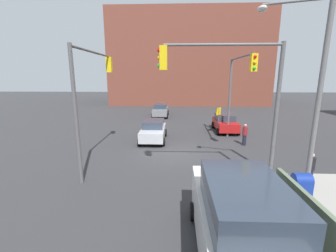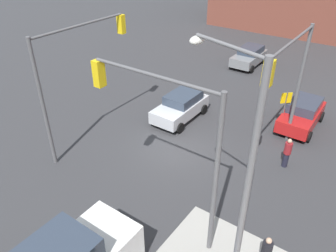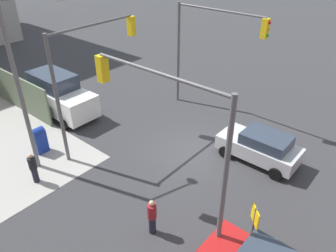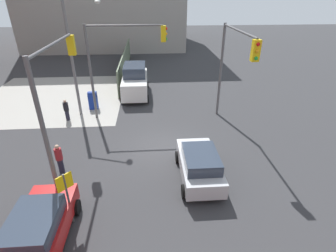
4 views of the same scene
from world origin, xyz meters
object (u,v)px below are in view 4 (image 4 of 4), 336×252
object	(u,v)px
street_lamp_corner	(75,51)
van_white_delivery	(135,81)
pedestrian_crossing	(66,110)
sedan_silver	(199,164)
traffic_signal_se_corner	(232,59)
traffic_signal_ne_corner	(119,54)
mailbox_blue	(93,99)
pedestrian_waiting	(59,158)
hatchback_red	(39,228)
traffic_signal_nw_corner	(57,88)

from	to	relation	value
street_lamp_corner	van_white_delivery	size ratio (longest dim) A/B	1.48
van_white_delivery	pedestrian_crossing	size ratio (longest dim) A/B	3.43
sedan_silver	pedestrian_crossing	distance (m)	10.96
traffic_signal_se_corner	traffic_signal_ne_corner	bearing A→B (deg)	71.78
traffic_signal_se_corner	van_white_delivery	xyz separation A→B (m)	(6.90, 6.30, -3.38)
traffic_signal_se_corner	street_lamp_corner	size ratio (longest dim) A/B	0.81
traffic_signal_se_corner	sedan_silver	distance (m)	7.02
mailbox_blue	sedan_silver	xyz separation A→B (m)	(-9.20, -6.76, 0.08)
van_white_delivery	pedestrian_waiting	bearing A→B (deg)	162.98
sedan_silver	hatchback_red	world-z (taller)	same
traffic_signal_nw_corner	hatchback_red	world-z (taller)	traffic_signal_nw_corner
traffic_signal_ne_corner	mailbox_blue	world-z (taller)	traffic_signal_ne_corner
traffic_signal_ne_corner	van_white_delivery	size ratio (longest dim) A/B	1.20
traffic_signal_ne_corner	pedestrian_waiting	bearing A→B (deg)	157.25
street_lamp_corner	hatchback_red	xyz separation A→B (m)	(-11.48, -0.80, -3.86)
pedestrian_crossing	pedestrian_waiting	bearing A→B (deg)	36.09
street_lamp_corner	pedestrian_waiting	distance (m)	8.07
sedan_silver	traffic_signal_ne_corner	bearing A→B (deg)	29.43
traffic_signal_se_corner	mailbox_blue	distance (m)	11.02
street_lamp_corner	mailbox_blue	size ratio (longest dim) A/B	5.59
traffic_signal_ne_corner	sedan_silver	bearing A→B (deg)	-150.57
hatchback_red	van_white_delivery	xyz separation A→B (m)	(15.50, -2.85, 0.44)
traffic_signal_ne_corner	hatchback_red	bearing A→B (deg)	168.71
pedestrian_waiting	hatchback_red	bearing A→B (deg)	-110.40
pedestrian_waiting	mailbox_blue	bearing A→B (deg)	61.07
sedan_silver	pedestrian_waiting	size ratio (longest dim) A/B	2.48
traffic_signal_nw_corner	traffic_signal_ne_corner	world-z (taller)	same
street_lamp_corner	sedan_silver	xyz separation A→B (m)	(-8.09, -7.21, -3.86)
van_white_delivery	pedestrian_waiting	size ratio (longest dim) A/B	3.30
traffic_signal_nw_corner	mailbox_blue	xyz separation A→B (m)	(8.49, 0.50, -3.88)
sedan_silver	hatchback_red	distance (m)	7.25
traffic_signal_se_corner	traffic_signal_ne_corner	world-z (taller)	same
traffic_signal_nw_corner	traffic_signal_se_corner	bearing A→B (deg)	-63.48
hatchback_red	traffic_signal_nw_corner	bearing A→B (deg)	-2.08
van_white_delivery	pedestrian_waiting	world-z (taller)	van_white_delivery
mailbox_blue	van_white_delivery	xyz separation A→B (m)	(2.91, -3.20, 0.52)
traffic_signal_se_corner	pedestrian_waiting	bearing A→B (deg)	113.44
pedestrian_waiting	traffic_signal_ne_corner	bearing A→B (deg)	39.72
street_lamp_corner	sedan_silver	distance (m)	11.50
pedestrian_crossing	mailbox_blue	bearing A→B (deg)	167.38
traffic_signal_se_corner	van_white_delivery	world-z (taller)	traffic_signal_se_corner
pedestrian_crossing	traffic_signal_ne_corner	bearing A→B (deg)	118.51
van_white_delivery	pedestrian_crossing	xyz separation A→B (m)	(-4.91, 4.70, -0.47)
mailbox_blue	hatchback_red	bearing A→B (deg)	-178.41
mailbox_blue	pedestrian_crossing	bearing A→B (deg)	143.13
mailbox_blue	hatchback_red	xyz separation A→B (m)	(-12.60, -0.35, 0.08)
street_lamp_corner	pedestrian_crossing	size ratio (longest dim) A/B	5.08
street_lamp_corner	traffic_signal_nw_corner	bearing A→B (deg)	-172.66
traffic_signal_se_corner	pedestrian_waiting	distance (m)	11.24
mailbox_blue	sedan_silver	bearing A→B (deg)	-143.71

